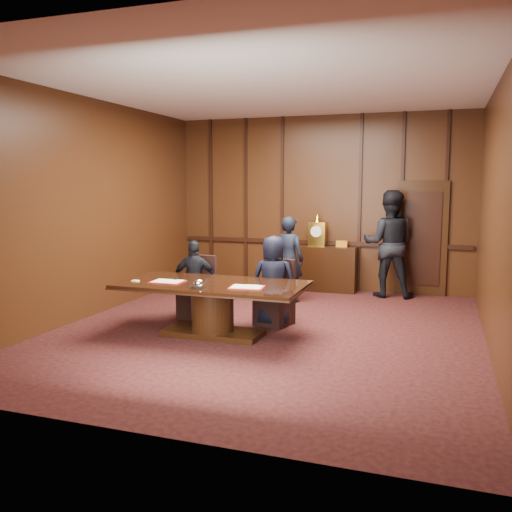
{
  "coord_description": "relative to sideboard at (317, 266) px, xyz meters",
  "views": [
    {
      "loc": [
        2.37,
        -7.36,
        2.13
      ],
      "look_at": [
        -0.29,
        0.35,
        1.05
      ],
      "focal_mm": 38.0,
      "sensor_mm": 36.0,
      "label": 1
    }
  ],
  "objects": [
    {
      "name": "room",
      "position": [
        0.07,
        -3.12,
        1.24
      ],
      "size": [
        7.0,
        7.04,
        3.5
      ],
      "color": "black",
      "rests_on": "ground"
    },
    {
      "name": "sideboard",
      "position": [
        0.0,
        0.0,
        0.0
      ],
      "size": [
        1.6,
        0.45,
        1.54
      ],
      "color": "black",
      "rests_on": "ground"
    },
    {
      "name": "conference_table",
      "position": [
        -0.66,
        -3.74,
        0.02
      ],
      "size": [
        2.62,
        1.32,
        0.76
      ],
      "color": "black",
      "rests_on": "ground"
    },
    {
      "name": "folder_left",
      "position": [
        -1.27,
        -3.91,
        0.28
      ],
      "size": [
        0.47,
        0.34,
        0.02
      ],
      "rotation": [
        0.0,
        0.0,
        0.03
      ],
      "color": "maroon",
      "rests_on": "conference_table"
    },
    {
      "name": "folder_right",
      "position": [
        -0.07,
        -3.93,
        0.28
      ],
      "size": [
        0.5,
        0.39,
        0.02
      ],
      "rotation": [
        0.0,
        0.0,
        0.13
      ],
      "color": "maroon",
      "rests_on": "conference_table"
    },
    {
      "name": "inkstand",
      "position": [
        -0.66,
        -4.19,
        0.33
      ],
      "size": [
        0.2,
        0.14,
        0.12
      ],
      "color": "white",
      "rests_on": "conference_table"
    },
    {
      "name": "notepad",
      "position": [
        -1.74,
        -3.99,
        0.28
      ],
      "size": [
        0.11,
        0.08,
        0.01
      ],
      "primitive_type": "cube",
      "rotation": [
        0.0,
        0.0,
        -0.12
      ],
      "color": "#FDF37C",
      "rests_on": "conference_table"
    },
    {
      "name": "chair_left",
      "position": [
        -1.31,
        -2.87,
        -0.19
      ],
      "size": [
        0.52,
        0.52,
        0.99
      ],
      "rotation": [
        0.0,
        0.0,
        -0.08
      ],
      "color": "black",
      "rests_on": "ground"
    },
    {
      "name": "chair_right",
      "position": [
        -0.0,
        -2.87,
        -0.19
      ],
      "size": [
        0.59,
        0.59,
        0.99
      ],
      "rotation": [
        0.0,
        0.0,
        -0.26
      ],
      "color": "black",
      "rests_on": "ground"
    },
    {
      "name": "signatory_left",
      "position": [
        -1.31,
        -2.94,
        0.14
      ],
      "size": [
        0.79,
        0.5,
        1.26
      ],
      "primitive_type": "imported",
      "rotation": [
        0.0,
        0.0,
        3.42
      ],
      "color": "black",
      "rests_on": "ground"
    },
    {
      "name": "signatory_right",
      "position": [
        -0.01,
        -2.94,
        0.2
      ],
      "size": [
        0.74,
        0.55,
        1.38
      ],
      "primitive_type": "imported",
      "rotation": [
        0.0,
        0.0,
        3.32
      ],
      "color": "black",
      "rests_on": "ground"
    },
    {
      "name": "witness_left",
      "position": [
        -0.25,
        -1.2,
        0.3
      ],
      "size": [
        0.64,
        0.5,
        1.57
      ],
      "primitive_type": "imported",
      "rotation": [
        0.0,
        0.0,
        2.91
      ],
      "color": "black",
      "rests_on": "ground"
    },
    {
      "name": "witness_right",
      "position": [
        1.42,
        -0.16,
        0.53
      ],
      "size": [
        1.03,
        0.82,
        2.02
      ],
      "primitive_type": "imported",
      "rotation": [
        0.0,
        0.0,
        3.2
      ],
      "color": "black",
      "rests_on": "ground"
    }
  ]
}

